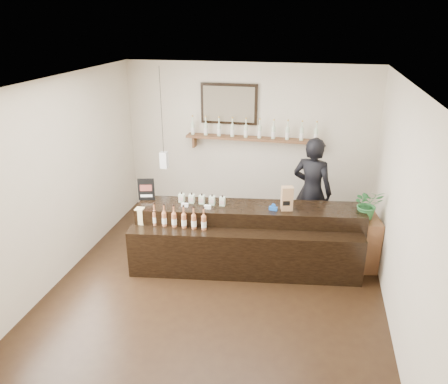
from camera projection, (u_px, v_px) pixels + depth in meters
ground at (218, 284)px, 6.19m from camera, size 5.00×5.00×0.00m
room_shell at (218, 170)px, 5.55m from camera, size 5.00×5.00×5.00m
back_wall_decor at (238, 123)px, 7.72m from camera, size 2.66×0.96×1.69m
counter at (247, 240)px, 6.49m from camera, size 3.37×1.31×1.09m
promo_sign at (146, 190)px, 6.56m from camera, size 0.25×0.08×0.35m
paper_bag at (287, 198)px, 6.23m from camera, size 0.19×0.16×0.35m
tape_dispenser at (273, 208)px, 6.27m from camera, size 0.12×0.06×0.10m
side_cabinet at (363, 242)px, 6.50m from camera, size 0.48×0.60×0.80m
potted_plant at (368, 204)px, 6.26m from camera, size 0.49×0.45×0.45m
shopkeeper at (312, 185)px, 6.99m from camera, size 0.86×0.70×2.03m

